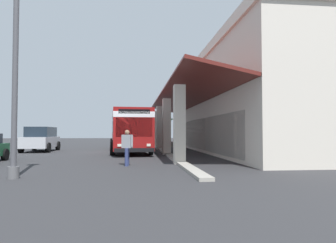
# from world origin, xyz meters

# --- Properties ---
(ground) EXTENTS (120.00, 120.00, 0.00)m
(ground) POSITION_xyz_m (0.00, 8.00, 0.00)
(ground) COLOR #2D2D30
(curb_strip) EXTENTS (29.31, 0.50, 0.12)m
(curb_strip) POSITION_xyz_m (0.51, 4.74, 0.06)
(curb_strip) COLOR #9E998E
(curb_strip) RESTS_ON ground
(plaza_building) EXTENTS (24.72, 17.03, 7.61)m
(plaza_building) POSITION_xyz_m (0.51, 14.37, 3.81)
(plaza_building) COLOR beige
(plaza_building) RESTS_ON ground
(transit_bus) EXTENTS (11.38, 3.45, 3.34)m
(transit_bus) POSITION_xyz_m (0.12, 2.01, 1.85)
(transit_bus) COLOR maroon
(transit_bus) RESTS_ON ground
(parked_suv_silver) EXTENTS (4.85, 2.29, 1.97)m
(parked_suv_silver) POSITION_xyz_m (-1.15, -5.08, 1.02)
(parked_suv_silver) COLOR #B2B5BA
(parked_suv_silver) RESTS_ON ground
(pedestrian) EXTENTS (0.54, 0.53, 1.64)m
(pedestrian) POSITION_xyz_m (10.33, 2.15, 0.92)
(pedestrian) COLOR navy
(pedestrian) RESTS_ON ground
(potted_palm) EXTENTS (1.77, 1.69, 3.06)m
(potted_palm) POSITION_xyz_m (-7.53, 6.06, 0.62)
(potted_palm) COLOR gray
(potted_palm) RESTS_ON ground
(lot_light_pole) EXTENTS (0.60, 0.60, 7.07)m
(lot_light_pole) POSITION_xyz_m (13.85, -1.47, 3.80)
(lot_light_pole) COLOR #59595B
(lot_light_pole) RESTS_ON ground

